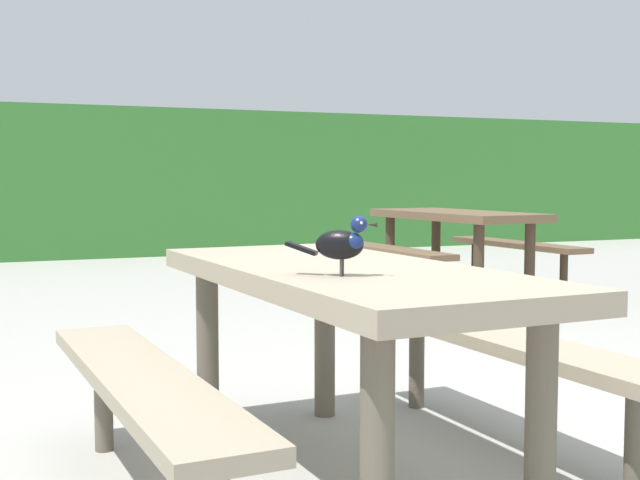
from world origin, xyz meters
name	(u,v)px	position (x,y,z in m)	size (l,w,h in m)	color
ground_plane	(440,467)	(0.00, 0.00, 0.00)	(60.00, 60.00, 0.00)	#A3A099
hedge_wall	(86,182)	(0.00, 9.25, 0.99)	(28.00, 1.72, 1.97)	#387A33
picnic_table_foreground	(344,318)	(-0.35, 0.06, 0.56)	(1.75, 1.83, 0.74)	gray
bird_grackle	(343,243)	(-0.49, -0.23, 0.84)	(0.24, 0.20, 0.18)	black
picnic_table_mid_left	(455,232)	(2.54, 3.89, 0.56)	(1.76, 1.84, 0.74)	brown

